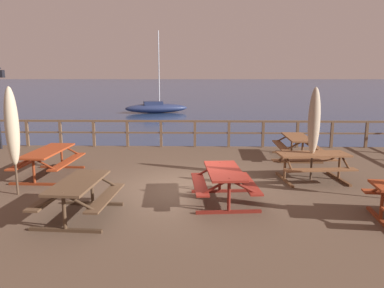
{
  "coord_description": "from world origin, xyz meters",
  "views": [
    {
      "loc": [
        0.25,
        -9.1,
        3.65
      ],
      "look_at": [
        0.0,
        0.85,
        1.76
      ],
      "focal_mm": 34.28,
      "sensor_mm": 36.0,
      "label": 1
    }
  ],
  "objects_px": {
    "picnic_table_front_left": "(48,157)",
    "patio_umbrella_tall_back_left": "(12,127)",
    "patio_umbrella_tall_mid_right": "(314,122)",
    "picnic_table_back_right": "(79,191)",
    "picnic_table_front_right": "(313,161)",
    "sailboat_distant": "(156,108)",
    "picnic_table_back_left": "(224,179)",
    "picnic_table_mid_right": "(297,142)"
  },
  "relations": [
    {
      "from": "patio_umbrella_tall_back_left",
      "to": "picnic_table_mid_right",
      "type": "bearing_deg",
      "value": 28.22
    },
    {
      "from": "picnic_table_mid_right",
      "to": "patio_umbrella_tall_back_left",
      "type": "relative_size",
      "value": 0.75
    },
    {
      "from": "picnic_table_front_right",
      "to": "picnic_table_front_left",
      "type": "bearing_deg",
      "value": 178.1
    },
    {
      "from": "picnic_table_mid_right",
      "to": "patio_umbrella_tall_mid_right",
      "type": "height_order",
      "value": "patio_umbrella_tall_mid_right"
    },
    {
      "from": "picnic_table_back_right",
      "to": "patio_umbrella_tall_mid_right",
      "type": "distance_m",
      "value": 6.34
    },
    {
      "from": "picnic_table_mid_right",
      "to": "patio_umbrella_tall_back_left",
      "type": "xyz_separation_m",
      "value": [
        -7.84,
        -4.21,
        1.11
      ]
    },
    {
      "from": "picnic_table_front_right",
      "to": "patio_umbrella_tall_mid_right",
      "type": "height_order",
      "value": "patio_umbrella_tall_mid_right"
    },
    {
      "from": "picnic_table_back_left",
      "to": "picnic_table_front_left",
      "type": "xyz_separation_m",
      "value": [
        -4.91,
        2.09,
        0.01
      ]
    },
    {
      "from": "picnic_table_back_left",
      "to": "patio_umbrella_tall_mid_right",
      "type": "xyz_separation_m",
      "value": [
        2.54,
        1.89,
        1.08
      ]
    },
    {
      "from": "picnic_table_front_right",
      "to": "patio_umbrella_tall_back_left",
      "type": "xyz_separation_m",
      "value": [
        -7.56,
        -1.43,
        1.11
      ]
    },
    {
      "from": "picnic_table_back_right",
      "to": "patio_umbrella_tall_mid_right",
      "type": "bearing_deg",
      "value": 27.31
    },
    {
      "from": "picnic_table_back_right",
      "to": "picnic_table_front_right",
      "type": "bearing_deg",
      "value": 26.89
    },
    {
      "from": "patio_umbrella_tall_mid_right",
      "to": "patio_umbrella_tall_back_left",
      "type": "bearing_deg",
      "value": -168.92
    },
    {
      "from": "picnic_table_front_left",
      "to": "sailboat_distant",
      "type": "xyz_separation_m",
      "value": [
        0.03,
        25.26,
        -0.82
      ]
    },
    {
      "from": "picnic_table_front_right",
      "to": "sailboat_distant",
      "type": "relative_size",
      "value": 0.26
    },
    {
      "from": "patio_umbrella_tall_back_left",
      "to": "picnic_table_back_right",
      "type": "bearing_deg",
      "value": -34.84
    },
    {
      "from": "picnic_table_back_left",
      "to": "picnic_table_back_right",
      "type": "bearing_deg",
      "value": -162.02
    },
    {
      "from": "picnic_table_front_left",
      "to": "picnic_table_mid_right",
      "type": "bearing_deg",
      "value": 18.08
    },
    {
      "from": "patio_umbrella_tall_mid_right",
      "to": "sailboat_distant",
      "type": "xyz_separation_m",
      "value": [
        -7.43,
        25.46,
        -1.88
      ]
    },
    {
      "from": "patio_umbrella_tall_back_left",
      "to": "sailboat_distant",
      "type": "relative_size",
      "value": 0.34
    },
    {
      "from": "picnic_table_front_left",
      "to": "picnic_table_back_right",
      "type": "bearing_deg",
      "value": -58.24
    },
    {
      "from": "picnic_table_front_right",
      "to": "picnic_table_front_left",
      "type": "distance_m",
      "value": 7.47
    },
    {
      "from": "picnic_table_back_left",
      "to": "picnic_table_mid_right",
      "type": "relative_size",
      "value": 0.96
    },
    {
      "from": "picnic_table_front_right",
      "to": "picnic_table_mid_right",
      "type": "relative_size",
      "value": 1.04
    },
    {
      "from": "picnic_table_front_left",
      "to": "patio_umbrella_tall_back_left",
      "type": "relative_size",
      "value": 0.85
    },
    {
      "from": "picnic_table_back_left",
      "to": "patio_umbrella_tall_back_left",
      "type": "xyz_separation_m",
      "value": [
        -5.01,
        0.41,
        1.11
      ]
    },
    {
      "from": "picnic_table_front_right",
      "to": "picnic_table_mid_right",
      "type": "xyz_separation_m",
      "value": [
        0.28,
        2.78,
        0.0
      ]
    },
    {
      "from": "picnic_table_back_left",
      "to": "patio_umbrella_tall_mid_right",
      "type": "bearing_deg",
      "value": 36.66
    },
    {
      "from": "patio_umbrella_tall_mid_right",
      "to": "sailboat_distant",
      "type": "distance_m",
      "value": 26.59
    },
    {
      "from": "patio_umbrella_tall_back_left",
      "to": "patio_umbrella_tall_mid_right",
      "type": "relative_size",
      "value": 1.02
    },
    {
      "from": "picnic_table_front_left",
      "to": "patio_umbrella_tall_back_left",
      "type": "distance_m",
      "value": 2.01
    },
    {
      "from": "patio_umbrella_tall_back_left",
      "to": "sailboat_distant",
      "type": "bearing_deg",
      "value": 89.74
    },
    {
      "from": "picnic_table_mid_right",
      "to": "sailboat_distant",
      "type": "relative_size",
      "value": 0.25
    },
    {
      "from": "picnic_table_back_left",
      "to": "patio_umbrella_tall_mid_right",
      "type": "distance_m",
      "value": 3.34
    },
    {
      "from": "picnic_table_back_left",
      "to": "patio_umbrella_tall_back_left",
      "type": "relative_size",
      "value": 0.72
    },
    {
      "from": "picnic_table_mid_right",
      "to": "sailboat_distant",
      "type": "xyz_separation_m",
      "value": [
        -7.72,
        22.73,
        -0.81
      ]
    },
    {
      "from": "picnic_table_front_left",
      "to": "sailboat_distant",
      "type": "bearing_deg",
      "value": 89.94
    },
    {
      "from": "picnic_table_back_left",
      "to": "patio_umbrella_tall_mid_right",
      "type": "height_order",
      "value": "patio_umbrella_tall_mid_right"
    },
    {
      "from": "picnic_table_mid_right",
      "to": "patio_umbrella_tall_mid_right",
      "type": "bearing_deg",
      "value": -96.14
    },
    {
      "from": "picnic_table_back_left",
      "to": "picnic_table_mid_right",
      "type": "xyz_separation_m",
      "value": [
        2.83,
        4.62,
        0.0
      ]
    },
    {
      "from": "picnic_table_back_left",
      "to": "sailboat_distant",
      "type": "bearing_deg",
      "value": 100.13
    },
    {
      "from": "picnic_table_back_right",
      "to": "patio_umbrella_tall_mid_right",
      "type": "xyz_separation_m",
      "value": [
        5.55,
        2.87,
        1.08
      ]
    }
  ]
}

